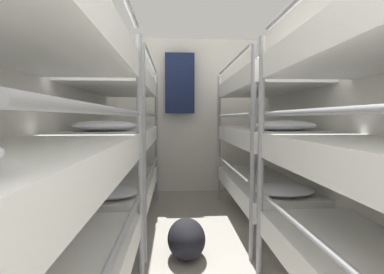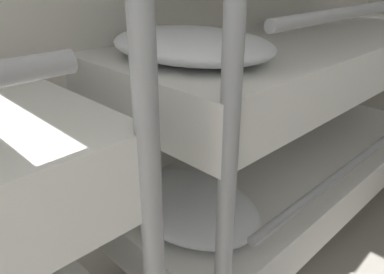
# 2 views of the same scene
# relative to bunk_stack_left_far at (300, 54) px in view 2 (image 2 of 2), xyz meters

# --- Properties ---
(wall_left) EXTENTS (0.06, 5.07, 2.38)m
(wall_left) POSITION_rel_bunk_stack_left_far_xyz_m (-0.38, -0.99, 0.22)
(wall_left) COLOR silver
(wall_left) RESTS_ON ground_plane
(bunk_stack_left_far) EXTENTS (0.71, 1.87, 1.78)m
(bunk_stack_left_far) POSITION_rel_bunk_stack_left_far_xyz_m (0.00, 0.00, 0.00)
(bunk_stack_left_far) COLOR gray
(bunk_stack_left_far) RESTS_ON ground_plane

